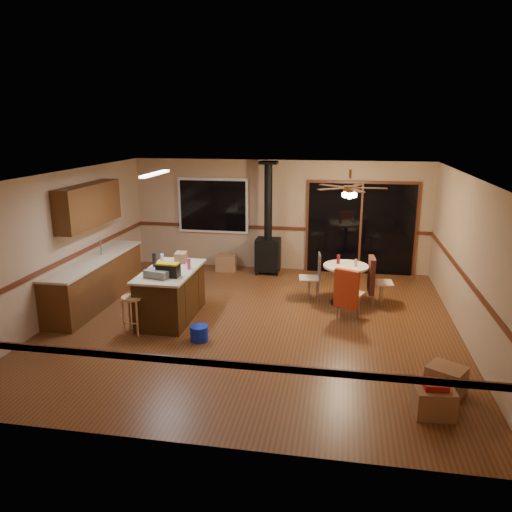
% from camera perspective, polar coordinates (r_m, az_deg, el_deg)
% --- Properties ---
extents(floor, '(7.00, 7.00, 0.00)m').
position_cam_1_polar(floor, '(8.89, -0.34, -7.67)').
color(floor, brown).
rests_on(floor, ground).
extents(ceiling, '(7.00, 7.00, 0.00)m').
position_cam_1_polar(ceiling, '(8.25, -0.36, 9.24)').
color(ceiling, silver).
rests_on(ceiling, ground).
extents(wall_back, '(7.00, 0.00, 7.00)m').
position_cam_1_polar(wall_back, '(11.86, 2.68, 4.64)').
color(wall_back, tan).
rests_on(wall_back, ground).
extents(wall_front, '(7.00, 0.00, 7.00)m').
position_cam_1_polar(wall_front, '(5.25, -7.27, -9.01)').
color(wall_front, tan).
rests_on(wall_front, ground).
extents(wall_left, '(0.00, 7.00, 7.00)m').
position_cam_1_polar(wall_left, '(9.72, -21.11, 1.33)').
color(wall_left, tan).
rests_on(wall_left, ground).
extents(wall_right, '(0.00, 7.00, 7.00)m').
position_cam_1_polar(wall_right, '(8.59, 23.28, -0.59)').
color(wall_right, tan).
rests_on(wall_right, ground).
extents(chair_rail, '(7.00, 7.00, 0.08)m').
position_cam_1_polar(chair_rail, '(8.56, -0.35, -1.48)').
color(chair_rail, '#532514').
rests_on(chair_rail, ground).
extents(window, '(1.72, 0.10, 1.32)m').
position_cam_1_polar(window, '(12.08, -4.92, 5.76)').
color(window, black).
rests_on(window, ground).
extents(sliding_door, '(2.52, 0.10, 2.10)m').
position_cam_1_polar(sliding_door, '(11.77, 11.86, 3.02)').
color(sliding_door, black).
rests_on(sliding_door, ground).
extents(lower_cabinets, '(0.60, 3.00, 0.86)m').
position_cam_1_polar(lower_cabinets, '(10.21, -17.80, -2.82)').
color(lower_cabinets, '#562F15').
rests_on(lower_cabinets, ground).
extents(countertop, '(0.64, 3.04, 0.04)m').
position_cam_1_polar(countertop, '(10.09, -18.00, -0.38)').
color(countertop, beige).
rests_on(countertop, lower_cabinets).
extents(upper_cabinets, '(0.35, 2.00, 0.80)m').
position_cam_1_polar(upper_cabinets, '(10.11, -18.57, 5.53)').
color(upper_cabinets, '#562F15').
rests_on(upper_cabinets, ground).
extents(kitchen_island, '(0.88, 1.68, 0.90)m').
position_cam_1_polar(kitchen_island, '(9.10, -9.70, -4.30)').
color(kitchen_island, '#36200D').
rests_on(kitchen_island, ground).
extents(wood_stove, '(0.55, 0.50, 2.52)m').
position_cam_1_polar(wood_stove, '(11.57, 1.38, 1.50)').
color(wood_stove, black).
rests_on(wood_stove, ground).
extents(ceiling_fan, '(0.24, 0.24, 0.55)m').
position_cam_1_polar(ceiling_fan, '(9.44, 10.65, 7.34)').
color(ceiling_fan, brown).
rests_on(ceiling_fan, ceiling).
extents(fluorescent_strip, '(0.10, 1.20, 0.04)m').
position_cam_1_polar(fluorescent_strip, '(9.03, -11.47, 9.19)').
color(fluorescent_strip, white).
rests_on(fluorescent_strip, ceiling).
extents(toolbox_grey, '(0.47, 0.34, 0.13)m').
position_cam_1_polar(toolbox_grey, '(8.56, -11.21, -2.01)').
color(toolbox_grey, slate).
rests_on(toolbox_grey, kitchen_island).
extents(toolbox_black, '(0.39, 0.22, 0.21)m').
position_cam_1_polar(toolbox_black, '(8.58, -10.00, -1.64)').
color(toolbox_black, black).
rests_on(toolbox_black, kitchen_island).
extents(toolbox_yellow_lid, '(0.38, 0.21, 0.03)m').
position_cam_1_polar(toolbox_yellow_lid, '(8.55, -10.04, -0.87)').
color(toolbox_yellow_lid, gold).
rests_on(toolbox_yellow_lid, toolbox_black).
extents(box_on_island, '(0.24, 0.31, 0.19)m').
position_cam_1_polar(box_on_island, '(9.42, -8.57, -0.15)').
color(box_on_island, '#8C5E3E').
rests_on(box_on_island, kitchen_island).
extents(bottle_dark, '(0.10, 0.10, 0.27)m').
position_cam_1_polar(bottle_dark, '(9.14, -11.51, -0.47)').
color(bottle_dark, black).
rests_on(bottle_dark, kitchen_island).
extents(bottle_pink, '(0.07, 0.07, 0.20)m').
position_cam_1_polar(bottle_pink, '(8.94, -7.69, -0.89)').
color(bottle_pink, '#D84C8C').
rests_on(bottle_pink, kitchen_island).
extents(bottle_white, '(0.08, 0.08, 0.19)m').
position_cam_1_polar(bottle_white, '(9.35, -10.68, -0.34)').
color(bottle_white, white).
rests_on(bottle_white, kitchen_island).
extents(bar_stool, '(0.46, 0.46, 0.65)m').
position_cam_1_polar(bar_stool, '(8.63, -13.87, -6.54)').
color(bar_stool, tan).
rests_on(bar_stool, floor).
extents(blue_bucket, '(0.33, 0.33, 0.25)m').
position_cam_1_polar(blue_bucket, '(8.23, -6.50, -8.77)').
color(blue_bucket, '#0E26C5').
rests_on(blue_bucket, floor).
extents(dining_table, '(0.87, 0.87, 0.78)m').
position_cam_1_polar(dining_table, '(9.79, 10.17, -2.46)').
color(dining_table, black).
rests_on(dining_table, ground).
extents(glass_red, '(0.08, 0.08, 0.17)m').
position_cam_1_polar(glass_red, '(9.80, 9.39, -0.36)').
color(glass_red, '#590C14').
rests_on(glass_red, dining_table).
extents(glass_cream, '(0.07, 0.07, 0.14)m').
position_cam_1_polar(glass_cream, '(9.66, 11.33, -0.78)').
color(glass_cream, beige).
rests_on(glass_cream, dining_table).
extents(chair_left, '(0.45, 0.45, 0.51)m').
position_cam_1_polar(chair_left, '(9.90, 6.75, -1.78)').
color(chair_left, tan).
rests_on(chair_left, ground).
extents(chair_near, '(0.57, 0.59, 0.70)m').
position_cam_1_polar(chair_near, '(8.95, 10.36, -3.70)').
color(chair_near, tan).
rests_on(chair_near, ground).
extents(chair_right, '(0.48, 0.44, 0.70)m').
position_cam_1_polar(chair_right, '(9.83, 13.21, -2.14)').
color(chair_right, tan).
rests_on(chair_right, ground).
extents(box_under_window, '(0.49, 0.41, 0.38)m').
position_cam_1_polar(box_under_window, '(11.94, -3.41, -0.78)').
color(box_under_window, '#8C5E3E').
rests_on(box_under_window, floor).
extents(box_corner_a, '(0.50, 0.44, 0.35)m').
position_cam_1_polar(box_corner_a, '(6.62, 19.63, -15.35)').
color(box_corner_a, '#8C5E3E').
rests_on(box_corner_a, floor).
extents(box_corner_b, '(0.59, 0.57, 0.36)m').
position_cam_1_polar(box_corner_b, '(7.15, 20.91, -13.07)').
color(box_corner_b, '#8C5E3E').
rests_on(box_corner_b, floor).
extents(box_small_red, '(0.30, 0.26, 0.07)m').
position_cam_1_polar(box_small_red, '(6.52, 19.80, -13.72)').
color(box_small_red, maroon).
rests_on(box_small_red, box_corner_a).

